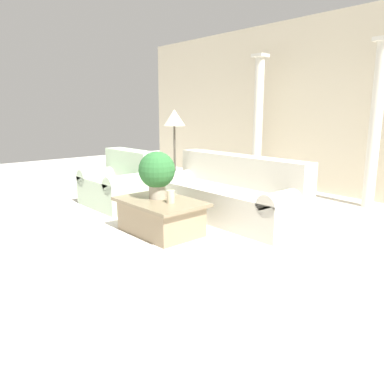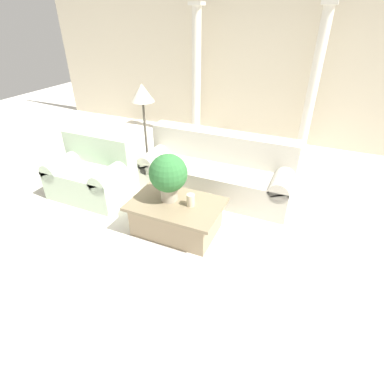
% 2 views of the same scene
% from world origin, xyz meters
% --- Properties ---
extents(ground_plane, '(16.00, 16.00, 0.00)m').
position_xyz_m(ground_plane, '(0.00, 0.00, 0.00)').
color(ground_plane, silver).
extents(wall_back, '(10.00, 0.06, 3.20)m').
position_xyz_m(wall_back, '(0.00, 3.28, 1.60)').
color(wall_back, beige).
rests_on(wall_back, ground_plane).
extents(sofa_long, '(2.26, 0.85, 0.89)m').
position_xyz_m(sofa_long, '(0.14, 0.70, 0.35)').
color(sofa_long, beige).
rests_on(sofa_long, ground_plane).
extents(loveseat, '(1.15, 0.85, 0.89)m').
position_xyz_m(loveseat, '(-1.55, -0.10, 0.36)').
color(loveseat, beige).
rests_on(loveseat, ground_plane).
extents(coffee_table, '(1.13, 0.75, 0.42)m').
position_xyz_m(coffee_table, '(0.02, -0.45, 0.22)').
color(coffee_table, '#998466').
rests_on(coffee_table, ground_plane).
extents(potted_plant, '(0.46, 0.46, 0.60)m').
position_xyz_m(potted_plant, '(-0.10, -0.41, 0.77)').
color(potted_plant, '#B2A893').
rests_on(potted_plant, coffee_table).
extents(pillar_candle, '(0.10, 0.10, 0.15)m').
position_xyz_m(pillar_candle, '(0.20, -0.43, 0.50)').
color(pillar_candle, beige).
rests_on(pillar_candle, coffee_table).
extents(floor_lamp, '(0.34, 0.34, 1.53)m').
position_xyz_m(floor_lamp, '(-1.06, 0.65, 1.28)').
color(floor_lamp, '#4C473D').
rests_on(floor_lamp, ground_plane).
extents(column_left, '(0.26, 0.26, 2.58)m').
position_xyz_m(column_left, '(-1.13, 2.83, 1.32)').
color(column_left, silver).
rests_on(column_left, ground_plane).
extents(column_right, '(0.26, 0.26, 2.58)m').
position_xyz_m(column_right, '(1.17, 2.83, 1.32)').
color(column_right, silver).
rests_on(column_right, ground_plane).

